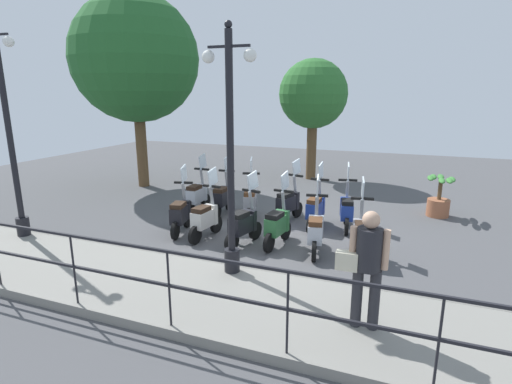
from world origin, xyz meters
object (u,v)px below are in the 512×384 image
object	(u,v)px
scooter_near_5	(181,213)
scooter_far_2	(289,203)
scooter_near_3	(244,223)
scooter_far_5	(197,195)
tree_distant	(313,95)
scooter_near_1	(315,230)
pedestrian_with_bag	(366,261)
scooter_far_0	(347,210)
lamp_post_near	(231,170)
scooter_far_3	(250,201)
tree_large	(135,59)
potted_palm	(439,200)
lamp_post_far	(11,144)
scooter_far_4	(223,197)
scooter_far_1	(316,208)
scooter_near_4	(205,217)
scooter_near_0	(361,235)
scooter_near_2	(278,224)

from	to	relation	value
scooter_near_5	scooter_far_2	distance (m)	2.68
scooter_near_3	scooter_far_5	distance (m)	2.75
scooter_near_5	scooter_far_2	world-z (taller)	same
tree_distant	scooter_near_1	xyz separation A→B (m)	(-6.95, -1.78, -2.57)
pedestrian_with_bag	scooter_far_0	world-z (taller)	pedestrian_with_bag
scooter_near_1	scooter_near_5	size ratio (longest dim) A/B	1.00
lamp_post_near	scooter_far_3	world-z (taller)	lamp_post_near
pedestrian_with_bag	tree_large	distance (m)	10.70
potted_palm	scooter_near_5	xyz separation A→B (m)	(-3.56, 5.56, 0.04)
scooter_near_1	scooter_far_2	world-z (taller)	same
pedestrian_with_bag	scooter_near_3	distance (m)	3.72
scooter_far_5	scooter_near_1	bearing A→B (deg)	-113.56
lamp_post_far	scooter_far_0	xyz separation A→B (m)	(3.34, -6.37, -1.64)
scooter_far_2	scooter_far_5	distance (m)	2.52
lamp_post_far	pedestrian_with_bag	world-z (taller)	lamp_post_far
tree_distant	scooter_far_4	distance (m)	5.96
potted_palm	scooter_near_3	size ratio (longest dim) A/B	0.69
pedestrian_with_bag	scooter_far_1	distance (m)	4.41
lamp_post_near	scooter_far_4	bearing A→B (deg)	28.13
tree_distant	pedestrian_with_bag	bearing A→B (deg)	-162.47
scooter_near_1	scooter_near_4	world-z (taller)	same
lamp_post_far	scooter_near_1	distance (m)	6.45
lamp_post_near	scooter_near_0	world-z (taller)	lamp_post_near
scooter_near_3	scooter_far_3	distance (m)	1.81
tree_distant	scooter_near_0	world-z (taller)	tree_distant
tree_large	scooter_far_1	distance (m)	7.82
tree_distant	scooter_far_0	bearing A→B (deg)	-157.93
scooter_far_5	scooter_near_0	bearing A→B (deg)	-108.29
scooter_near_0	scooter_far_1	bearing A→B (deg)	30.12
tree_large	scooter_far_3	xyz separation A→B (m)	(-2.10, -4.82, -3.71)
scooter_far_1	scooter_far_5	size ratio (longest dim) A/B	1.00
tree_distant	scooter_near_5	bearing A→B (deg)	168.92
scooter_near_0	scooter_far_2	xyz separation A→B (m)	(1.70, 1.97, 0.00)
lamp_post_near	scooter_far_4	distance (m)	4.05
scooter_far_0	scooter_near_3	bearing A→B (deg)	123.59
scooter_near_4	scooter_near_2	bearing A→B (deg)	-78.14
potted_palm	scooter_near_4	xyz separation A→B (m)	(-3.65, 4.88, 0.04)
tree_large	tree_distant	size ratio (longest dim) A/B	1.44
scooter_near_3	scooter_far_3	xyz separation A→B (m)	(1.72, 0.54, 0.00)
scooter_near_0	scooter_near_5	world-z (taller)	same
scooter_far_1	scooter_far_3	size ratio (longest dim) A/B	1.00
scooter_near_4	scooter_near_5	xyz separation A→B (m)	(0.09, 0.68, 0.00)
lamp_post_near	tree_distant	xyz separation A→B (m)	(8.60, 0.71, 1.12)
lamp_post_near	scooter_far_4	size ratio (longest dim) A/B	2.63
lamp_post_far	scooter_far_4	xyz separation A→B (m)	(3.34, -3.16, -1.64)
scooter_near_0	scooter_far_5	distance (m)	4.75
scooter_near_2	scooter_near_4	world-z (taller)	same
scooter_near_3	scooter_near_2	bearing A→B (deg)	-57.65
scooter_near_0	scooter_far_1	xyz separation A→B (m)	(1.44, 1.22, 0.00)
tree_distant	scooter_far_3	world-z (taller)	tree_distant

